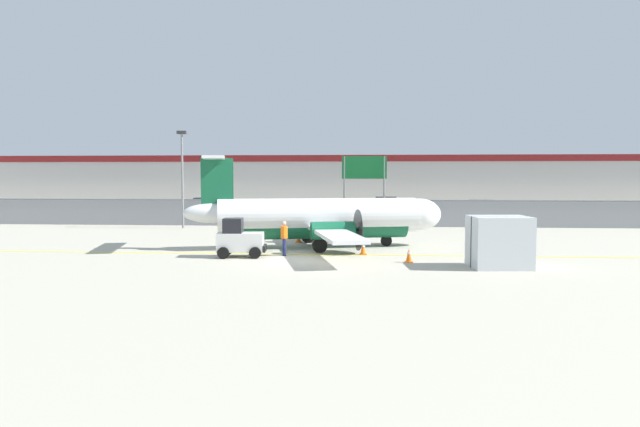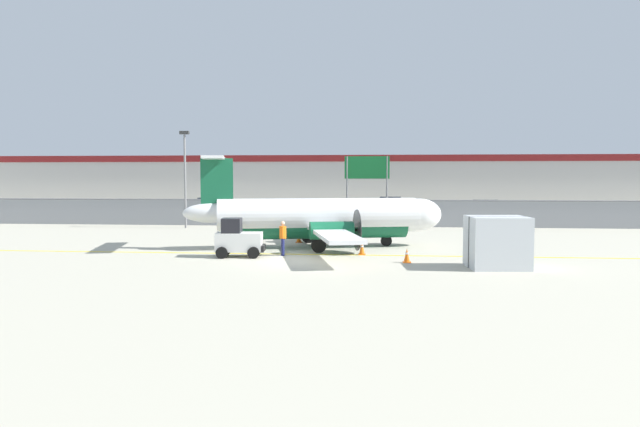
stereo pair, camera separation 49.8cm
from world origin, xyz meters
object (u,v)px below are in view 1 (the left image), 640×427
(traffic_cone_near_left, at_px, (363,248))
(apron_light_pole, at_px, (182,171))
(cargo_container, at_px, (499,242))
(traffic_cone_far_left, at_px, (409,256))
(parked_car_1, at_px, (283,209))
(ground_crew_worker, at_px, (284,236))
(traffic_cone_near_right, at_px, (298,237))
(baggage_tug, at_px, (239,239))
(parked_car_0, at_px, (207,205))
(parked_car_2, at_px, (387,204))
(highway_sign, at_px, (364,173))
(commuter_airplane, at_px, (323,218))
(parked_car_3, at_px, (480,208))

(traffic_cone_near_left, xyz_separation_m, apron_light_pole, (-13.52, 13.50, 3.99))
(cargo_container, height_order, traffic_cone_far_left, cargo_container)
(parked_car_1, distance_m, apron_light_pole, 11.88)
(ground_crew_worker, xyz_separation_m, traffic_cone_near_right, (0.07, 5.56, -0.64))
(baggage_tug, bearing_deg, parked_car_0, 102.92)
(baggage_tug, height_order, cargo_container, cargo_container)
(parked_car_1, bearing_deg, cargo_container, 115.92)
(traffic_cone_near_right, bearing_deg, parked_car_2, 77.39)
(ground_crew_worker, distance_m, parked_car_1, 24.00)
(apron_light_pole, distance_m, highway_sign, 14.23)
(commuter_airplane, relative_size, traffic_cone_near_right, 24.89)
(parked_car_2, height_order, parked_car_3, same)
(parked_car_0, bearing_deg, apron_light_pole, -85.91)
(cargo_container, distance_m, traffic_cone_near_right, 12.84)
(traffic_cone_near_right, distance_m, apron_light_pole, 13.59)
(traffic_cone_near_right, xyz_separation_m, apron_light_pole, (-9.72, 8.62, 3.99))
(ground_crew_worker, xyz_separation_m, traffic_cone_near_left, (3.87, 0.68, -0.64))
(traffic_cone_near_left, relative_size, highway_sign, 0.12)
(traffic_cone_far_left, xyz_separation_m, apron_light_pole, (-15.59, 15.93, 3.99))
(parked_car_1, distance_m, parked_car_3, 18.45)
(traffic_cone_far_left, bearing_deg, commuter_airplane, 129.62)
(parked_car_1, xyz_separation_m, parked_car_2, (9.89, 10.20, 0.00))
(traffic_cone_near_left, distance_m, traffic_cone_far_left, 3.19)
(parked_car_3, bearing_deg, ground_crew_worker, 64.88)
(baggage_tug, height_order, highway_sign, highway_sign)
(parked_car_2, relative_size, apron_light_pole, 0.59)
(cargo_container, bearing_deg, apron_light_pole, 133.20)
(parked_car_0, bearing_deg, cargo_container, -61.60)
(ground_crew_worker, bearing_deg, traffic_cone_near_left, 3.88)
(highway_sign, bearing_deg, traffic_cone_far_left, -84.30)
(parked_car_0, bearing_deg, traffic_cone_far_left, -65.42)
(traffic_cone_far_left, bearing_deg, parked_car_3, 72.60)
(traffic_cone_near_right, height_order, parked_car_1, parked_car_1)
(ground_crew_worker, height_order, cargo_container, cargo_container)
(parked_car_0, xyz_separation_m, highway_sign, (16.18, -11.48, 3.24))
(parked_car_0, bearing_deg, parked_car_2, 6.86)
(parked_car_0, bearing_deg, parked_car_3, -12.64)
(commuter_airplane, distance_m, traffic_cone_near_right, 2.99)
(cargo_container, bearing_deg, traffic_cone_near_left, 142.79)
(commuter_airplane, distance_m, parked_car_3, 26.50)
(traffic_cone_near_left, distance_m, parked_car_1, 24.22)
(parked_car_0, distance_m, parked_car_1, 10.73)
(parked_car_3, bearing_deg, commuter_airplane, 64.46)
(baggage_tug, xyz_separation_m, traffic_cone_near_left, (5.96, 1.32, -0.54))
(ground_crew_worker, relative_size, traffic_cone_near_right, 2.66)
(commuter_airplane, xyz_separation_m, parked_car_0, (-13.93, 26.52, -0.71))
(ground_crew_worker, bearing_deg, cargo_container, -22.93)
(traffic_cone_near_left, xyz_separation_m, parked_car_1, (-7.35, 23.07, 0.58))
(ground_crew_worker, distance_m, parked_car_3, 30.28)
(traffic_cone_near_left, relative_size, parked_car_1, 0.15)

